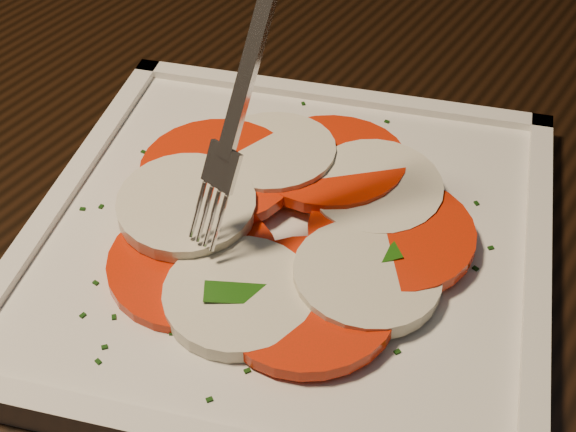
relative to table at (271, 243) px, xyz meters
name	(u,v)px	position (x,y,z in m)	size (l,w,h in m)	color
table	(271,243)	(0.00, 0.00, 0.00)	(1.23, 0.85, 0.75)	black
plate	(288,242)	(0.07, -0.08, 0.11)	(0.32, 0.32, 0.01)	white
caprese_salad	(288,222)	(0.07, -0.08, 0.12)	(0.24, 0.28, 0.03)	red
fork	(260,72)	(0.06, -0.08, 0.23)	(0.04, 0.09, 0.18)	white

